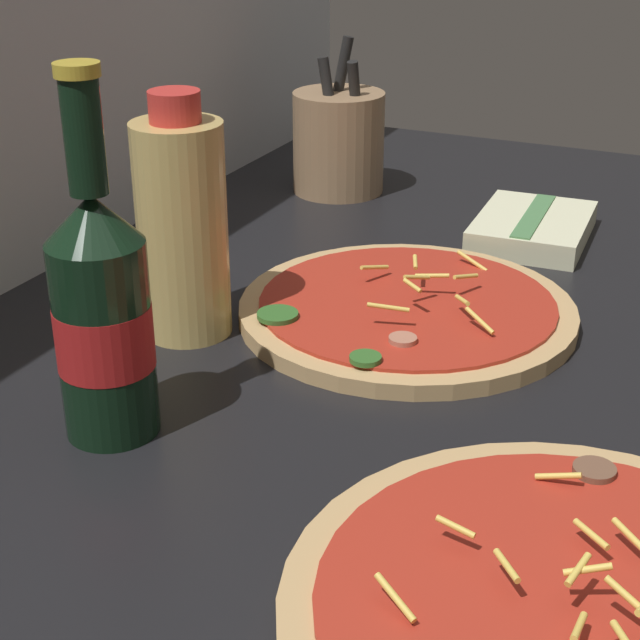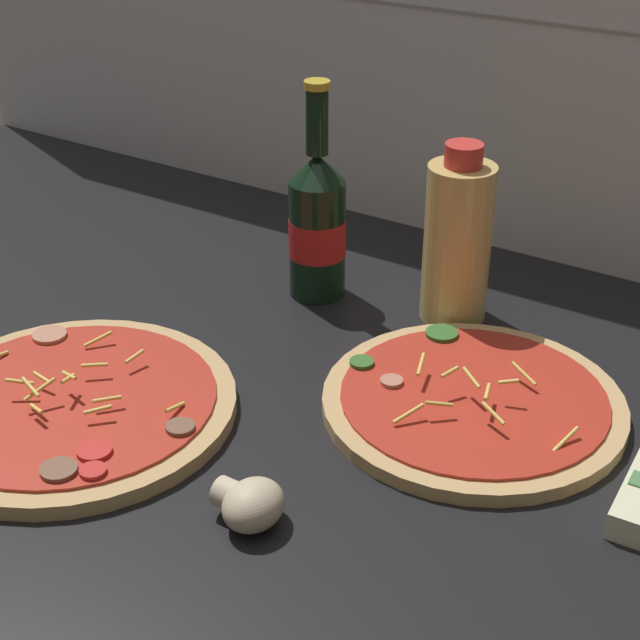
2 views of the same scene
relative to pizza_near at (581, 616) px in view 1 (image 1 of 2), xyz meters
The scene contains 7 objects.
counter_slab 13.35cm from the pizza_near, 44.10° to the left, with size 160.00×90.00×2.50cm.
pizza_near is the anchor object (origin of this frame).
pizza_far 36.61cm from the pizza_near, 33.87° to the left, with size 27.74×27.74×4.34cm.
beer_bottle 33.46cm from the pizza_near, 79.61° to the left, with size 6.27×6.27×24.09cm.
oil_bottle 42.00cm from the pizza_near, 59.54° to the left, with size 7.05×7.05×19.28cm.
utensil_crock 71.78cm from the pizza_near, 33.55° to the left, with size 10.25×10.25×17.12cm.
dish_towel 55.48cm from the pizza_near, 16.26° to the left, with size 14.98×11.21×2.56cm.
Camera 1 is at (-48.60, -13.22, 36.93)cm, focal length 55.00 mm.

